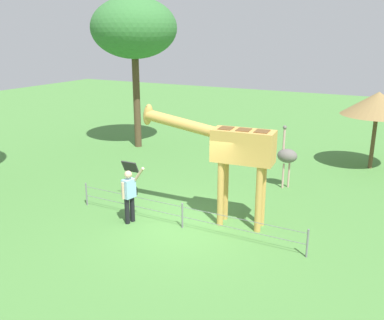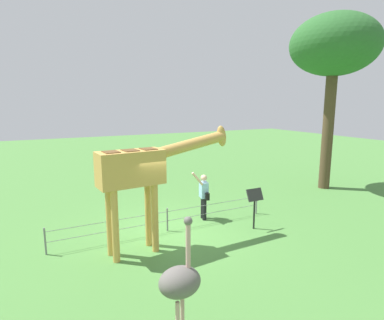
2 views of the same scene
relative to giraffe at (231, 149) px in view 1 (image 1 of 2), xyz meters
name	(u,v)px [view 1 (image 1 of 2)]	position (x,y,z in m)	size (l,w,h in m)	color
ground_plane	(186,225)	(1.04, 0.73, -2.22)	(60.00, 60.00, 0.00)	#4C843D
giraffe	(231,149)	(0.00, 0.00, 0.00)	(3.98, 0.85, 3.34)	gold
visitor	(129,193)	(2.55, 1.31, -1.32)	(0.66, 0.59, 1.73)	black
ostrich	(287,156)	(-0.63, -3.64, -1.05)	(0.70, 0.56, 2.25)	#CC9E93
shade_hut_near	(378,104)	(-3.06, -7.50, 0.42)	(2.79, 2.79, 3.12)	brown
tree_east	(134,29)	(7.31, -5.92, 3.26)	(3.89, 3.89, 6.89)	brown
info_sign	(130,172)	(3.58, -0.16, -1.27)	(0.56, 0.21, 1.32)	black
wire_fence	(182,215)	(1.04, 0.92, -1.82)	(7.05, 0.05, 0.75)	slate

